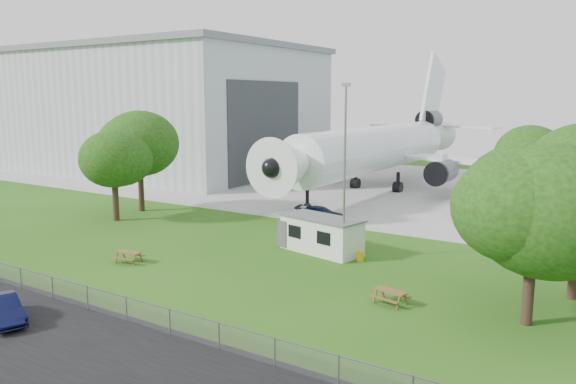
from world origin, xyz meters
The scene contains 17 objects.
ground centered at (0.00, 0.00, 0.00)m, with size 160.00×160.00×0.00m, color #3D701F.
asphalt_strip centered at (0.00, -13.00, 0.01)m, with size 120.00×8.00×0.02m, color black.
concrete_apron centered at (0.00, 38.00, 0.01)m, with size 120.00×46.00×0.03m, color #B7B7B2.
hangar centered at (-37.97, 36.00, 9.41)m, with size 43.00×31.00×18.55m.
airliner centered at (-2.00, 35.86, 5.27)m, with size 46.36×47.73×17.69m.
site_cabin centered at (6.00, 7.04, 1.31)m, with size 6.96×3.93×2.62m.
picnic_west centered at (-3.85, -2.36, 0.00)m, with size 1.80×1.50×0.76m, color brown, non-canonical shape.
picnic_east centered at (14.26, -0.03, 0.00)m, with size 1.80×1.50×0.76m, color brown, non-canonical shape.
fence centered at (0.00, -9.50, 0.00)m, with size 58.00×0.04×1.30m, color gray.
lamp_mast centered at (8.20, 6.20, 6.00)m, with size 0.16×0.16×12.00m, color slate.
tree_west_big centered at (-16.51, 10.65, 6.41)m, with size 7.64×7.64×10.24m.
tree_west_small centered at (-15.12, 6.26, 5.47)m, with size 6.17×6.17×8.57m.
tree_east_front centered at (21.06, 1.00, 6.17)m, with size 8.10×8.10×10.23m.
tree_far_apron centered at (16.29, 31.61, 5.59)m, with size 6.68×6.68×8.94m.
car_centre_sedan centered at (-1.12, -12.92, 0.67)m, with size 1.41×4.05×1.34m, color black.
car_ne_sedan centered at (18.99, 12.35, 0.72)m, with size 1.52×4.36×1.44m, color black.
car_apron_van centered at (0.97, 15.94, 0.67)m, with size 1.89×4.64×1.35m, color black.
Camera 1 is at (25.30, -27.74, 11.17)m, focal length 35.00 mm.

